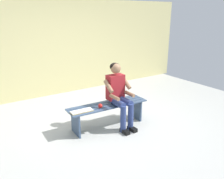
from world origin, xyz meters
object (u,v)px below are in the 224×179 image
bench_near (108,110)px  person_seated (119,93)px  book_open (82,111)px  apple (100,106)px

bench_near → person_seated: person_seated is taller
person_seated → book_open: (0.79, -0.06, -0.23)m
bench_near → book_open: size_ratio=3.93×
person_seated → book_open: size_ratio=3.04×
person_seated → apple: 0.45m
bench_near → person_seated: size_ratio=1.29×
bench_near → book_open: (0.59, 0.04, 0.13)m
apple → person_seated: bearing=176.4°
person_seated → bench_near: bearing=-28.0°
person_seated → apple: (0.41, -0.03, -0.19)m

